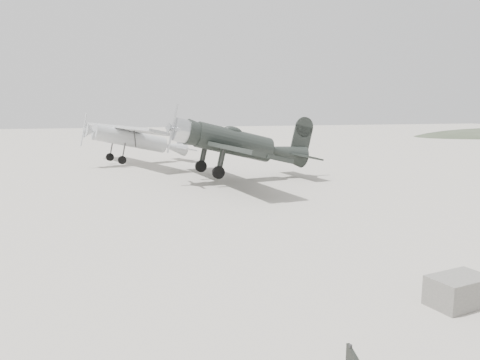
% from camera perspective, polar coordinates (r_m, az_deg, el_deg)
% --- Properties ---
extents(ground, '(160.00, 160.00, 0.00)m').
position_cam_1_polar(ground, '(20.24, 0.37, -4.37)').
color(ground, gray).
rests_on(ground, ground).
extents(lowwing_monoplane, '(9.73, 13.54, 4.34)m').
position_cam_1_polar(lowwing_monoplane, '(29.06, 0.03, 4.38)').
color(lowwing_monoplane, black).
rests_on(lowwing_monoplane, ground).
extents(highwing_monoplane, '(9.19, 12.43, 3.59)m').
position_cam_1_polar(highwing_monoplane, '(38.24, -12.71, 5.24)').
color(highwing_monoplane, '#959799').
rests_on(highwing_monoplane, ground).
extents(equipment_block, '(1.59, 1.17, 0.72)m').
position_cam_1_polar(equipment_block, '(12.59, 25.08, -12.13)').
color(equipment_block, '#605E59').
rests_on(equipment_block, ground).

